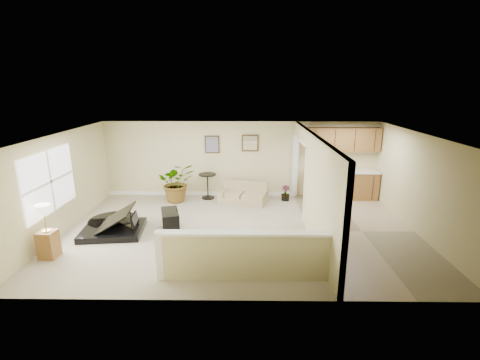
{
  "coord_description": "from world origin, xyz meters",
  "views": [
    {
      "loc": [
        0.12,
        -8.31,
        3.67
      ],
      "look_at": [
        0.0,
        0.4,
        1.26
      ],
      "focal_mm": 26.0,
      "sensor_mm": 36.0,
      "label": 1
    }
  ],
  "objects_px": {
    "piano": "(112,209)",
    "lamp_stand": "(47,235)",
    "accent_table": "(208,183)",
    "palm_plant": "(177,183)",
    "piano_bench": "(170,221)",
    "small_plant": "(285,194)",
    "loveseat": "(243,192)"
  },
  "relations": [
    {
      "from": "piano",
      "to": "palm_plant",
      "type": "relative_size",
      "value": 1.35
    },
    {
      "from": "piano",
      "to": "lamp_stand",
      "type": "bearing_deg",
      "value": -127.79
    },
    {
      "from": "piano_bench",
      "to": "lamp_stand",
      "type": "height_order",
      "value": "lamp_stand"
    },
    {
      "from": "accent_table",
      "to": "lamp_stand",
      "type": "relative_size",
      "value": 0.69
    },
    {
      "from": "piano",
      "to": "loveseat",
      "type": "bearing_deg",
      "value": 28.98
    },
    {
      "from": "piano_bench",
      "to": "accent_table",
      "type": "height_order",
      "value": "accent_table"
    },
    {
      "from": "small_plant",
      "to": "lamp_stand",
      "type": "bearing_deg",
      "value": -145.0
    },
    {
      "from": "loveseat",
      "to": "small_plant",
      "type": "xyz_separation_m",
      "value": [
        1.38,
        0.16,
        -0.11
      ]
    },
    {
      "from": "loveseat",
      "to": "palm_plant",
      "type": "xyz_separation_m",
      "value": [
        -2.12,
        0.04,
        0.31
      ]
    },
    {
      "from": "piano",
      "to": "palm_plant",
      "type": "xyz_separation_m",
      "value": [
        1.21,
        2.37,
        0.04
      ]
    },
    {
      "from": "piano",
      "to": "piano_bench",
      "type": "xyz_separation_m",
      "value": [
        1.48,
        -0.0,
        -0.31
      ]
    },
    {
      "from": "piano_bench",
      "to": "palm_plant",
      "type": "xyz_separation_m",
      "value": [
        -0.27,
        2.37,
        0.35
      ]
    },
    {
      "from": "piano_bench",
      "to": "small_plant",
      "type": "height_order",
      "value": "piano_bench"
    },
    {
      "from": "piano",
      "to": "piano_bench",
      "type": "bearing_deg",
      "value": -6.15
    },
    {
      "from": "piano_bench",
      "to": "palm_plant",
      "type": "height_order",
      "value": "palm_plant"
    },
    {
      "from": "lamp_stand",
      "to": "loveseat",
      "type": "bearing_deg",
      "value": 41.72
    },
    {
      "from": "accent_table",
      "to": "palm_plant",
      "type": "relative_size",
      "value": 0.59
    },
    {
      "from": "small_plant",
      "to": "lamp_stand",
      "type": "relative_size",
      "value": 0.41
    },
    {
      "from": "palm_plant",
      "to": "lamp_stand",
      "type": "height_order",
      "value": "palm_plant"
    },
    {
      "from": "lamp_stand",
      "to": "small_plant",
      "type": "bearing_deg",
      "value": 35.0
    },
    {
      "from": "piano_bench",
      "to": "accent_table",
      "type": "distance_m",
      "value": 2.78
    },
    {
      "from": "small_plant",
      "to": "accent_table",
      "type": "bearing_deg",
      "value": 175.71
    },
    {
      "from": "loveseat",
      "to": "piano_bench",
      "type": "bearing_deg",
      "value": -112.67
    },
    {
      "from": "accent_table",
      "to": "palm_plant",
      "type": "xyz_separation_m",
      "value": [
        -0.96,
        -0.31,
        0.09
      ]
    },
    {
      "from": "palm_plant",
      "to": "lamp_stand",
      "type": "xyz_separation_m",
      "value": [
        -2.1,
        -3.8,
        -0.11
      ]
    },
    {
      "from": "accent_table",
      "to": "small_plant",
      "type": "height_order",
      "value": "accent_table"
    },
    {
      "from": "loveseat",
      "to": "lamp_stand",
      "type": "xyz_separation_m",
      "value": [
        -4.22,
        -3.76,
        0.19
      ]
    },
    {
      "from": "small_plant",
      "to": "palm_plant",
      "type": "bearing_deg",
      "value": -178.02
    },
    {
      "from": "piano_bench",
      "to": "accent_table",
      "type": "xyz_separation_m",
      "value": [
        0.69,
        2.68,
        0.26
      ]
    },
    {
      "from": "piano",
      "to": "lamp_stand",
      "type": "distance_m",
      "value": 1.69
    },
    {
      "from": "piano_bench",
      "to": "accent_table",
      "type": "relative_size",
      "value": 0.98
    },
    {
      "from": "piano",
      "to": "piano_bench",
      "type": "height_order",
      "value": "piano"
    }
  ]
}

